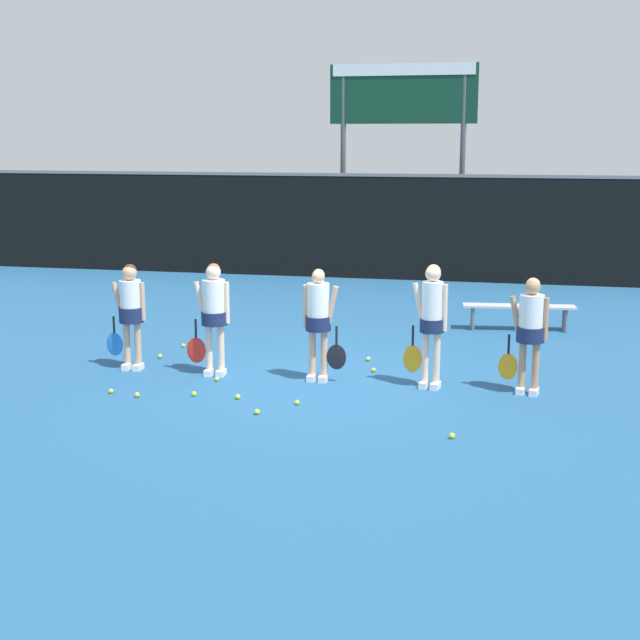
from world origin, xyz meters
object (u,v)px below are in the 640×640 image
Objects in this scene: tennis_ball_9 at (374,370)px; player_0 at (131,307)px; tennis_ball_4 at (160,356)px; tennis_ball_8 at (194,394)px; tennis_ball_3 at (137,395)px; tennis_ball_10 at (183,345)px; tennis_ball_1 at (257,412)px; bench_courtside at (519,308)px; tennis_ball_0 at (452,436)px; player_3 at (432,315)px; player_4 at (530,326)px; tennis_ball_11 at (368,359)px; tennis_ball_7 at (111,391)px; player_2 at (319,316)px; tennis_ball_5 at (297,402)px; tennis_ball_6 at (217,379)px; scoreboard at (403,111)px; player_1 at (214,309)px; tennis_ball_2 at (238,397)px.

player_0 is at bearing -170.50° from tennis_ball_9.
tennis_ball_4 is 1.05× the size of tennis_ball_8.
tennis_ball_3 reaches higher than tennis_ball_9.
tennis_ball_10 is at bearing 78.91° from player_0.
tennis_ball_3 is 1.08× the size of tennis_ball_10.
tennis_ball_1 is at bearing -46.79° from tennis_ball_4.
bench_courtside is 6.69m from tennis_ball_4.
tennis_ball_10 is at bearing 142.17° from tennis_ball_0.
player_3 reaches higher than player_0.
player_4 is 2.98m from tennis_ball_11.
tennis_ball_1 reaches higher than tennis_ball_8.
player_4 is 24.15× the size of tennis_ball_7.
bench_courtside is 1.26× the size of player_2.
player_4 is 22.91× the size of tennis_ball_1.
tennis_ball_5 is at bearing -102.03° from tennis_ball_11.
tennis_ball_8 is at bearing -150.53° from player_3.
tennis_ball_7 is 1.04× the size of tennis_ball_10.
tennis_ball_1 reaches higher than tennis_ball_9.
player_3 is 26.95× the size of tennis_ball_6.
player_2 reaches higher than tennis_ball_10.
tennis_ball_6 is (-1.44, 0.89, -0.00)m from tennis_ball_5.
tennis_ball_3 is at bearing -99.75° from scoreboard.
tennis_ball_8 is at bearing 6.01° from tennis_ball_7.
scoreboard is at bearing 75.26° from tennis_ball_4.
tennis_ball_5 reaches higher than tennis_ball_9.
player_2 is at bearing -1.45° from player_1.
player_1 is 23.92× the size of tennis_ball_4.
player_3 reaches higher than player_2.
tennis_ball_10 is at bearing 175.45° from tennis_ball_11.
tennis_ball_1 and tennis_ball_4 have the same top height.
player_0 reaches higher than tennis_ball_11.
tennis_ball_2 is 1.01× the size of tennis_ball_3.
player_1 is 25.10× the size of tennis_ball_5.
tennis_ball_6 is (-4.35, -4.60, -0.38)m from bench_courtside.
player_4 reaches higher than player_0.
player_4 is (4.62, -0.01, -0.04)m from player_1.
scoreboard reaches higher than tennis_ball_3.
player_4 reaches higher than tennis_ball_2.
player_2 reaches higher than player_4.
tennis_ball_2 is 2.44m from tennis_ball_9.
tennis_ball_5 is (0.16, -12.07, -4.15)m from scoreboard.
tennis_ball_5 is 1.02× the size of tennis_ball_6.
player_2 is at bearing 25.59° from tennis_ball_7.
player_2 is 2.14m from tennis_ball_8.
tennis_ball_8 is (-1.52, -1.17, -0.94)m from player_2.
tennis_ball_7 is at bearing -150.42° from tennis_ball_9.
tennis_ball_4 is 2.06m from tennis_ball_7.
tennis_ball_8 is at bearing -140.90° from tennis_ball_9.
player_3 reaches higher than tennis_ball_1.
player_4 is 23.38× the size of tennis_ball_11.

